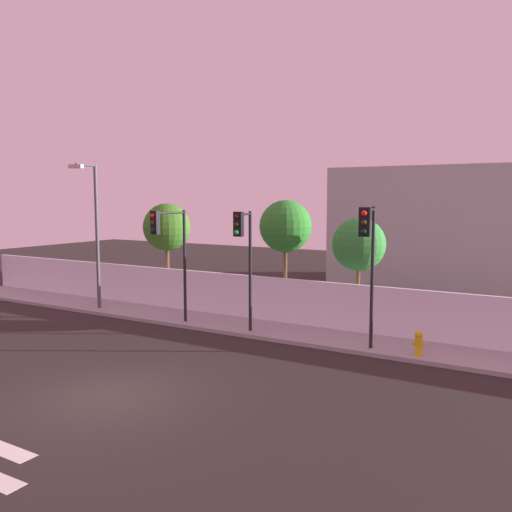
{
  "coord_description": "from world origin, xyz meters",
  "views": [
    {
      "loc": [
        10.4,
        -9.87,
        5.2
      ],
      "look_at": [
        0.73,
        6.5,
        3.16
      ],
      "focal_mm": 38.14,
      "sensor_mm": 36.0,
      "label": 1
    }
  ],
  "objects_px": {
    "traffic_light_center": "(368,247)",
    "roadside_tree_midleft": "(285,227)",
    "street_lamp_curbside": "(94,225)",
    "roadside_tree_leftmost": "(167,228)",
    "traffic_light_left": "(244,245)",
    "traffic_light_right": "(169,241)",
    "fire_hydrant": "(419,342)",
    "roadside_tree_midright": "(359,245)"
  },
  "relations": [
    {
      "from": "traffic_light_right",
      "to": "roadside_tree_midright",
      "type": "bearing_deg",
      "value": 32.49
    },
    {
      "from": "traffic_light_right",
      "to": "street_lamp_curbside",
      "type": "distance_m",
      "value": 5.13
    },
    {
      "from": "traffic_light_left",
      "to": "roadside_tree_midleft",
      "type": "relative_size",
      "value": 0.89
    },
    {
      "from": "street_lamp_curbside",
      "to": "roadside_tree_leftmost",
      "type": "relative_size",
      "value": 1.32
    },
    {
      "from": "traffic_light_center",
      "to": "roadside_tree_midleft",
      "type": "height_order",
      "value": "roadside_tree_midleft"
    },
    {
      "from": "traffic_light_left",
      "to": "roadside_tree_midright",
      "type": "distance_m",
      "value": 4.79
    },
    {
      "from": "traffic_light_right",
      "to": "street_lamp_curbside",
      "type": "height_order",
      "value": "street_lamp_curbside"
    },
    {
      "from": "street_lamp_curbside",
      "to": "roadside_tree_midleft",
      "type": "relative_size",
      "value": 1.28
    },
    {
      "from": "traffic_light_left",
      "to": "traffic_light_right",
      "type": "relative_size",
      "value": 1.0
    },
    {
      "from": "traffic_light_left",
      "to": "traffic_light_center",
      "type": "bearing_deg",
      "value": -3.81
    },
    {
      "from": "traffic_light_right",
      "to": "fire_hydrant",
      "type": "bearing_deg",
      "value": 5.01
    },
    {
      "from": "street_lamp_curbside",
      "to": "roadside_tree_midright",
      "type": "bearing_deg",
      "value": 15.6
    },
    {
      "from": "traffic_light_left",
      "to": "roadside_tree_midleft",
      "type": "distance_m",
      "value": 3.67
    },
    {
      "from": "traffic_light_left",
      "to": "traffic_light_right",
      "type": "distance_m",
      "value": 3.23
    },
    {
      "from": "roadside_tree_leftmost",
      "to": "roadside_tree_midright",
      "type": "bearing_deg",
      "value": -0.0
    },
    {
      "from": "traffic_light_center",
      "to": "street_lamp_curbside",
      "type": "height_order",
      "value": "street_lamp_curbside"
    },
    {
      "from": "fire_hydrant",
      "to": "traffic_light_right",
      "type": "bearing_deg",
      "value": -174.99
    },
    {
      "from": "roadside_tree_midleft",
      "to": "traffic_light_left",
      "type": "bearing_deg",
      "value": -87.52
    },
    {
      "from": "street_lamp_curbside",
      "to": "roadside_tree_leftmost",
      "type": "xyz_separation_m",
      "value": [
        1.57,
        3.17,
        -0.23
      ]
    },
    {
      "from": "roadside_tree_leftmost",
      "to": "roadside_tree_midleft",
      "type": "bearing_deg",
      "value": 0.0
    },
    {
      "from": "roadside_tree_leftmost",
      "to": "roadside_tree_midright",
      "type": "xyz_separation_m",
      "value": [
        9.8,
        -0.0,
        -0.41
      ]
    },
    {
      "from": "traffic_light_left",
      "to": "roadside_tree_midright",
      "type": "relative_size",
      "value": 1.03
    },
    {
      "from": "traffic_light_center",
      "to": "street_lamp_curbside",
      "type": "relative_size",
      "value": 0.73
    },
    {
      "from": "fire_hydrant",
      "to": "roadside_tree_midright",
      "type": "bearing_deg",
      "value": 135.36
    },
    {
      "from": "traffic_light_left",
      "to": "roadside_tree_midright",
      "type": "bearing_deg",
      "value": 49.28
    },
    {
      "from": "traffic_light_left",
      "to": "roadside_tree_midleft",
      "type": "xyz_separation_m",
      "value": [
        -0.16,
        3.63,
        0.51
      ]
    },
    {
      "from": "roadside_tree_leftmost",
      "to": "street_lamp_curbside",
      "type": "bearing_deg",
      "value": -116.3
    },
    {
      "from": "traffic_light_right",
      "to": "roadside_tree_leftmost",
      "type": "xyz_separation_m",
      "value": [
        -3.47,
        4.03,
        0.26
      ]
    },
    {
      "from": "traffic_light_center",
      "to": "roadside_tree_leftmost",
      "type": "relative_size",
      "value": 0.97
    },
    {
      "from": "traffic_light_center",
      "to": "roadside_tree_midright",
      "type": "distance_m",
      "value": 4.33
    },
    {
      "from": "fire_hydrant",
      "to": "traffic_light_left",
      "type": "bearing_deg",
      "value": -176.09
    },
    {
      "from": "street_lamp_curbside",
      "to": "roadside_tree_midleft",
      "type": "distance_m",
      "value": 8.69
    },
    {
      "from": "traffic_light_right",
      "to": "roadside_tree_leftmost",
      "type": "relative_size",
      "value": 0.92
    },
    {
      "from": "roadside_tree_leftmost",
      "to": "traffic_light_center",
      "type": "bearing_deg",
      "value": -18.9
    },
    {
      "from": "traffic_light_left",
      "to": "street_lamp_curbside",
      "type": "relative_size",
      "value": 0.7
    },
    {
      "from": "traffic_light_center",
      "to": "fire_hydrant",
      "type": "distance_m",
      "value": 3.49
    },
    {
      "from": "traffic_light_left",
      "to": "street_lamp_curbside",
      "type": "height_order",
      "value": "street_lamp_curbside"
    },
    {
      "from": "traffic_light_center",
      "to": "street_lamp_curbside",
      "type": "bearing_deg",
      "value": 176.6
    },
    {
      "from": "fire_hydrant",
      "to": "roadside_tree_midright",
      "type": "relative_size",
      "value": 0.18
    },
    {
      "from": "traffic_light_right",
      "to": "roadside_tree_midright",
      "type": "distance_m",
      "value": 7.51
    },
    {
      "from": "traffic_light_left",
      "to": "fire_hydrant",
      "type": "height_order",
      "value": "traffic_light_left"
    },
    {
      "from": "traffic_light_center",
      "to": "roadside_tree_midleft",
      "type": "distance_m",
      "value": 6.4
    }
  ]
}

